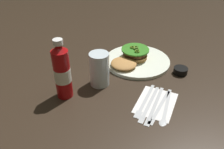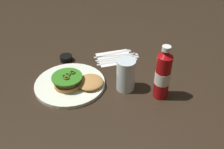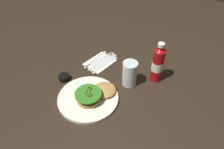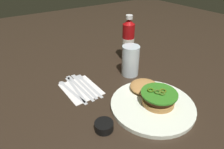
{
  "view_description": "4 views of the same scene",
  "coord_description": "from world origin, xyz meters",
  "px_view_note": "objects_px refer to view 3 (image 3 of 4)",
  "views": [
    {
      "loc": [
        0.79,
        0.26,
        0.54
      ],
      "look_at": [
        0.13,
        -0.07,
        0.04
      ],
      "focal_mm": 36.67,
      "sensor_mm": 36.0,
      "label": 1
    },
    {
      "loc": [
        -0.11,
        -0.92,
        0.68
      ],
      "look_at": [
        0.1,
        -0.07,
        0.04
      ],
      "focal_mm": 41.74,
      "sensor_mm": 36.0,
      "label": 2
    },
    {
      "loc": [
        -0.48,
        -0.58,
        0.77
      ],
      "look_at": [
        0.09,
        -0.05,
        0.06
      ],
      "focal_mm": 33.36,
      "sensor_mm": 36.0,
      "label": 3
    },
    {
      "loc": [
        -0.43,
        0.37,
        0.46
      ],
      "look_at": [
        0.12,
        0.0,
        0.05
      ],
      "focal_mm": 31.11,
      "sensor_mm": 36.0,
      "label": 4
    }
  ],
  "objects_px": {
    "dinner_plate": "(88,98)",
    "butter_knife": "(105,61)",
    "burger_sandwich": "(95,94)",
    "ketchup_bottle": "(158,64)",
    "napkin": "(100,62)",
    "condiment_cup": "(64,77)",
    "fork_utensil": "(107,63)",
    "table_knife": "(101,58)",
    "steak_knife": "(103,59)",
    "spoon_utensil": "(98,56)",
    "water_glass": "(130,74)"
  },
  "relations": [
    {
      "from": "steak_knife",
      "to": "ketchup_bottle",
      "type": "bearing_deg",
      "value": -76.09
    },
    {
      "from": "dinner_plate",
      "to": "butter_knife",
      "type": "relative_size",
      "value": 1.41
    },
    {
      "from": "napkin",
      "to": "fork_utensil",
      "type": "relative_size",
      "value": 0.83
    },
    {
      "from": "ketchup_bottle",
      "to": "table_knife",
      "type": "relative_size",
      "value": 1.15
    },
    {
      "from": "ketchup_bottle",
      "to": "water_glass",
      "type": "distance_m",
      "value": 0.15
    },
    {
      "from": "ketchup_bottle",
      "to": "napkin",
      "type": "relative_size",
      "value": 1.37
    },
    {
      "from": "ketchup_bottle",
      "to": "napkin",
      "type": "distance_m",
      "value": 0.35
    },
    {
      "from": "burger_sandwich",
      "to": "condiment_cup",
      "type": "distance_m",
      "value": 0.22
    },
    {
      "from": "burger_sandwich",
      "to": "table_knife",
      "type": "distance_m",
      "value": 0.31
    },
    {
      "from": "table_knife",
      "to": "napkin",
      "type": "bearing_deg",
      "value": -144.27
    },
    {
      "from": "burger_sandwich",
      "to": "water_glass",
      "type": "height_order",
      "value": "water_glass"
    },
    {
      "from": "steak_knife",
      "to": "dinner_plate",
      "type": "bearing_deg",
      "value": -148.08
    },
    {
      "from": "condiment_cup",
      "to": "fork_utensil",
      "type": "xyz_separation_m",
      "value": [
        0.25,
        -0.07,
        -0.01
      ]
    },
    {
      "from": "napkin",
      "to": "spoon_utensil",
      "type": "height_order",
      "value": "spoon_utensil"
    },
    {
      "from": "condiment_cup",
      "to": "spoon_utensil",
      "type": "distance_m",
      "value": 0.26
    },
    {
      "from": "steak_knife",
      "to": "spoon_utensil",
      "type": "relative_size",
      "value": 1.1
    },
    {
      "from": "dinner_plate",
      "to": "table_knife",
      "type": "height_order",
      "value": "dinner_plate"
    },
    {
      "from": "dinner_plate",
      "to": "spoon_utensil",
      "type": "xyz_separation_m",
      "value": [
        0.27,
        0.2,
        -0.0
      ]
    },
    {
      "from": "burger_sandwich",
      "to": "condiment_cup",
      "type": "bearing_deg",
      "value": 94.82
    },
    {
      "from": "table_knife",
      "to": "spoon_utensil",
      "type": "height_order",
      "value": "same"
    },
    {
      "from": "napkin",
      "to": "steak_knife",
      "type": "height_order",
      "value": "steak_knife"
    },
    {
      "from": "butter_knife",
      "to": "table_knife",
      "type": "distance_m",
      "value": 0.04
    },
    {
      "from": "ketchup_bottle",
      "to": "steak_knife",
      "type": "xyz_separation_m",
      "value": [
        -0.08,
        0.32,
        -0.1
      ]
    },
    {
      "from": "fork_utensil",
      "to": "table_knife",
      "type": "bearing_deg",
      "value": 85.79
    },
    {
      "from": "condiment_cup",
      "to": "butter_knife",
      "type": "xyz_separation_m",
      "value": [
        0.26,
        -0.05,
        -0.01
      ]
    },
    {
      "from": "burger_sandwich",
      "to": "condiment_cup",
      "type": "xyz_separation_m",
      "value": [
        -0.02,
        0.22,
        -0.02
      ]
    },
    {
      "from": "fork_utensil",
      "to": "butter_knife",
      "type": "height_order",
      "value": "same"
    },
    {
      "from": "butter_knife",
      "to": "steak_knife",
      "type": "relative_size",
      "value": 0.96
    },
    {
      "from": "condiment_cup",
      "to": "steak_knife",
      "type": "xyz_separation_m",
      "value": [
        0.26,
        -0.03,
        -0.01
      ]
    },
    {
      "from": "burger_sandwich",
      "to": "butter_knife",
      "type": "distance_m",
      "value": 0.29
    },
    {
      "from": "dinner_plate",
      "to": "condiment_cup",
      "type": "relative_size",
      "value": 5.01
    },
    {
      "from": "burger_sandwich",
      "to": "steak_knife",
      "type": "bearing_deg",
      "value": 37.88
    },
    {
      "from": "dinner_plate",
      "to": "fork_utensil",
      "type": "relative_size",
      "value": 1.47
    },
    {
      "from": "condiment_cup",
      "to": "spoon_utensil",
      "type": "xyz_separation_m",
      "value": [
        0.26,
        0.01,
        -0.01
      ]
    },
    {
      "from": "napkin",
      "to": "butter_knife",
      "type": "height_order",
      "value": "butter_knife"
    },
    {
      "from": "water_glass",
      "to": "butter_knife",
      "type": "bearing_deg",
      "value": 78.96
    },
    {
      "from": "table_knife",
      "to": "water_glass",
      "type": "bearing_deg",
      "value": -98.98
    },
    {
      "from": "dinner_plate",
      "to": "steak_knife",
      "type": "bearing_deg",
      "value": 31.92
    },
    {
      "from": "ketchup_bottle",
      "to": "fork_utensil",
      "type": "bearing_deg",
      "value": 106.95
    },
    {
      "from": "napkin",
      "to": "steak_knife",
      "type": "relative_size",
      "value": 0.76
    },
    {
      "from": "dinner_plate",
      "to": "napkin",
      "type": "bearing_deg",
      "value": 34.54
    },
    {
      "from": "dinner_plate",
      "to": "butter_knife",
      "type": "bearing_deg",
      "value": 28.71
    },
    {
      "from": "spoon_utensil",
      "to": "condiment_cup",
      "type": "bearing_deg",
      "value": -178.36
    },
    {
      "from": "butter_knife",
      "to": "steak_knife",
      "type": "xyz_separation_m",
      "value": [
        -0.0,
        0.02,
        0.0
      ]
    },
    {
      "from": "ketchup_bottle",
      "to": "condiment_cup",
      "type": "xyz_separation_m",
      "value": [
        -0.34,
        0.35,
        -0.09
      ]
    },
    {
      "from": "fork_utensil",
      "to": "table_knife",
      "type": "xyz_separation_m",
      "value": [
        0.0,
        0.06,
        0.0
      ]
    },
    {
      "from": "burger_sandwich",
      "to": "ketchup_bottle",
      "type": "relative_size",
      "value": 0.92
    },
    {
      "from": "burger_sandwich",
      "to": "condiment_cup",
      "type": "relative_size",
      "value": 3.55
    },
    {
      "from": "fork_utensil",
      "to": "spoon_utensil",
      "type": "height_order",
      "value": "same"
    },
    {
      "from": "burger_sandwich",
      "to": "table_knife",
      "type": "xyz_separation_m",
      "value": [
        0.24,
        0.2,
        -0.03
      ]
    }
  ]
}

